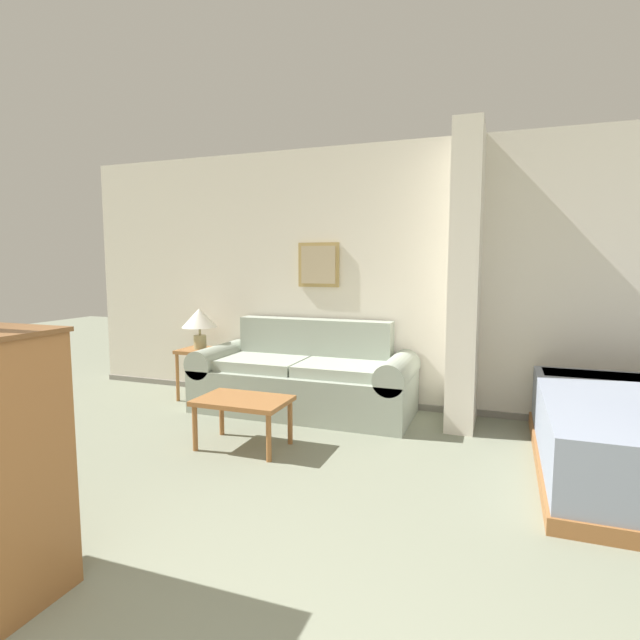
% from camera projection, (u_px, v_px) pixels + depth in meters
% --- Properties ---
extents(wall_back, '(7.73, 0.16, 2.60)m').
position_uv_depth(wall_back, '(425.00, 278.00, 4.83)').
color(wall_back, silver).
rests_on(wall_back, ground_plane).
extents(wall_partition_pillar, '(0.24, 0.64, 2.60)m').
position_uv_depth(wall_partition_pillar, '(465.00, 279.00, 4.34)').
color(wall_partition_pillar, silver).
rests_on(wall_partition_pillar, ground_plane).
extents(couch, '(2.13, 0.84, 0.88)m').
position_uv_depth(couch, '(304.00, 379.00, 4.86)').
color(couch, '#99A393').
rests_on(couch, ground_plane).
extents(coffee_table, '(0.71, 0.47, 0.39)m').
position_uv_depth(coffee_table, '(243.00, 405.00, 3.88)').
color(coffee_table, '#996033').
rests_on(coffee_table, ground_plane).
extents(side_table, '(0.40, 0.40, 0.54)m').
position_uv_depth(side_table, '(200.00, 358.00, 5.30)').
color(side_table, '#996033').
rests_on(side_table, ground_plane).
extents(table_lamp, '(0.37, 0.37, 0.43)m').
position_uv_depth(table_lamp, '(199.00, 320.00, 5.25)').
color(table_lamp, tan).
rests_on(table_lamp, side_table).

